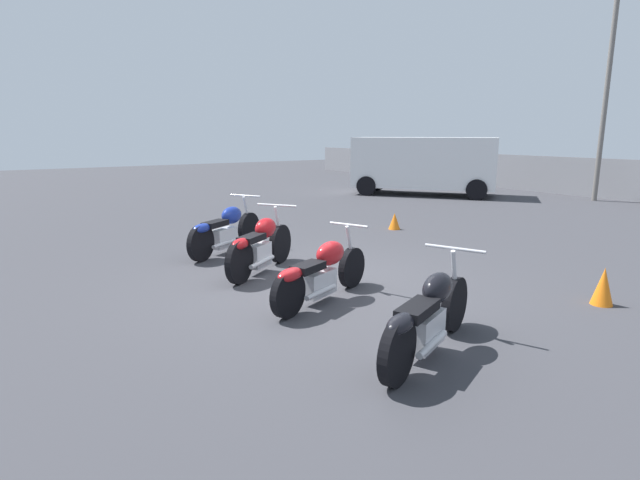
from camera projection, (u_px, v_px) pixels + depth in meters
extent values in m
plane|color=#38383D|center=(315.00, 283.00, 7.49)|extent=(60.00, 60.00, 0.00)
cylinder|color=slate|center=(606.00, 94.00, 15.97)|extent=(0.16, 0.16, 6.86)
cylinder|color=black|center=(249.00, 228.00, 10.04)|extent=(0.42, 0.61, 0.65)
cylinder|color=black|center=(201.00, 243.00, 8.69)|extent=(0.42, 0.61, 0.65)
cube|color=silver|center=(224.00, 238.00, 9.30)|extent=(0.46, 0.57, 0.36)
ellipsoid|color=navy|center=(232.00, 215.00, 9.45)|extent=(0.51, 0.59, 0.33)
cube|color=black|center=(215.00, 224.00, 9.01)|extent=(0.48, 0.58, 0.10)
ellipsoid|color=navy|center=(202.00, 228.00, 8.68)|extent=(0.40, 0.48, 0.16)
cylinder|color=silver|center=(245.00, 196.00, 9.81)|extent=(0.61, 0.39, 0.04)
cylinder|color=silver|center=(247.00, 212.00, 9.93)|extent=(0.18, 0.24, 0.66)
cylinder|color=silver|center=(225.00, 243.00, 9.13)|extent=(0.42, 0.63, 0.07)
cylinder|color=black|center=(280.00, 244.00, 8.62)|extent=(0.46, 0.61, 0.67)
cylinder|color=black|center=(239.00, 262.00, 7.39)|extent=(0.46, 0.61, 0.67)
cube|color=silver|center=(259.00, 255.00, 7.95)|extent=(0.44, 0.51, 0.37)
ellipsoid|color=#AD1419|center=(266.00, 228.00, 8.07)|extent=(0.51, 0.57, 0.33)
cube|color=black|center=(252.00, 238.00, 7.67)|extent=(0.50, 0.58, 0.10)
ellipsoid|color=#AD1419|center=(241.00, 244.00, 7.38)|extent=(0.41, 0.48, 0.16)
cylinder|color=silver|center=(277.00, 205.00, 8.38)|extent=(0.62, 0.44, 0.04)
cylinder|color=silver|center=(278.00, 225.00, 8.50)|extent=(0.19, 0.24, 0.67)
cylinder|color=silver|center=(262.00, 262.00, 7.79)|extent=(0.46, 0.62, 0.07)
cylinder|color=black|center=(352.00, 267.00, 7.23)|extent=(0.31, 0.58, 0.59)
cylinder|color=black|center=(288.00, 294.00, 6.02)|extent=(0.31, 0.58, 0.59)
cube|color=silver|center=(320.00, 283.00, 6.57)|extent=(0.39, 0.58, 0.32)
ellipsoid|color=red|center=(330.00, 253.00, 6.70)|extent=(0.46, 0.60, 0.32)
cube|color=black|center=(308.00, 267.00, 6.31)|extent=(0.40, 0.54, 0.10)
ellipsoid|color=red|center=(290.00, 275.00, 6.01)|extent=(0.35, 0.48, 0.16)
cylinder|color=silver|center=(349.00, 225.00, 7.02)|extent=(0.58, 0.26, 0.04)
cylinder|color=silver|center=(350.00, 246.00, 7.13)|extent=(0.14, 0.25, 0.63)
cylinder|color=silver|center=(321.00, 292.00, 6.40)|extent=(0.30, 0.60, 0.07)
cylinder|color=black|center=(454.00, 304.00, 5.63)|extent=(0.34, 0.61, 0.62)
cylinder|color=black|center=(398.00, 352.00, 4.39)|extent=(0.34, 0.61, 0.62)
cube|color=silver|center=(426.00, 330.00, 4.96)|extent=(0.40, 0.58, 0.34)
ellipsoid|color=black|center=(438.00, 288.00, 5.09)|extent=(0.45, 0.59, 0.31)
cube|color=black|center=(418.00, 309.00, 4.69)|extent=(0.45, 0.62, 0.10)
ellipsoid|color=black|center=(401.00, 323.00, 4.38)|extent=(0.36, 0.48, 0.16)
cylinder|color=silver|center=(455.00, 249.00, 5.41)|extent=(0.63, 0.30, 0.04)
cylinder|color=silver|center=(455.00, 277.00, 5.52)|extent=(0.14, 0.25, 0.64)
cylinder|color=silver|center=(432.00, 344.00, 4.78)|extent=(0.32, 0.62, 0.07)
cube|color=white|center=(424.00, 163.00, 18.05)|extent=(5.14, 4.57, 1.78)
cube|color=black|center=(497.00, 152.00, 17.18)|extent=(1.08, 1.39, 0.54)
cylinder|color=black|center=(478.00, 185.00, 18.46)|extent=(0.69, 0.60, 0.70)
cylinder|color=black|center=(477.00, 190.00, 16.78)|extent=(0.69, 0.60, 0.70)
cylinder|color=black|center=(377.00, 181.00, 19.67)|extent=(0.69, 0.60, 0.70)
cylinder|color=black|center=(366.00, 186.00, 17.99)|extent=(0.69, 0.60, 0.70)
cone|color=orange|center=(603.00, 286.00, 6.49)|extent=(0.28, 0.28, 0.50)
cone|color=orange|center=(395.00, 221.00, 11.65)|extent=(0.27, 0.27, 0.38)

